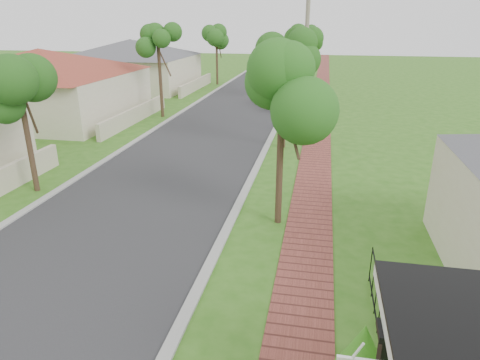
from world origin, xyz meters
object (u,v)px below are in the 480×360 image
Objects in this scene: utility_pole at (305,64)px; near_tree at (282,96)px; parked_car_red at (286,93)px; parked_car_white at (283,98)px.

near_tree is at bearing -90.48° from utility_pole.
near_tree is 12.05m from utility_pole.
utility_pole reaches higher than parked_car_red.
utility_pole is (1.90, -10.16, 3.27)m from parked_car_red.
parked_car_red is at bearing 100.59° from utility_pole.
near_tree is at bearing -95.57° from parked_car_white.
utility_pole is (0.10, 12.05, -0.19)m from near_tree.
parked_car_red is 0.83× the size of near_tree.
parked_car_white is at bearing -99.26° from parked_car_red.
parked_car_white is 0.87× the size of near_tree.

